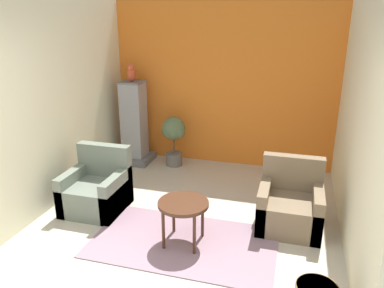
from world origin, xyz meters
The scene contains 10 objects.
wall_back_accent centered at (0.00, 3.73, 1.35)m, with size 3.81×0.06×2.69m.
wall_left centered at (-1.87, 1.85, 1.35)m, with size 0.06×3.70×2.69m.
wall_right centered at (1.87, 1.85, 1.35)m, with size 0.06×3.70×2.69m.
area_rug centered at (0.11, 1.13, 0.01)m, with size 2.09×1.19×0.01m.
coffee_table centered at (0.11, 1.13, 0.46)m, with size 0.57×0.57×0.52m.
armchair_left centered at (-1.23, 1.59, 0.27)m, with size 0.74×0.73×0.82m.
armchair_right centered at (1.24, 1.84, 0.27)m, with size 0.74×0.73×0.82m.
birdcage centered at (-1.45, 3.31, 0.64)m, with size 0.56×0.56×1.42m.
parrot centered at (-1.45, 3.32, 1.55)m, with size 0.14×0.25×0.30m.
potted_plant centered at (-0.74, 3.32, 0.55)m, with size 0.42×0.39×0.86m.
Camera 1 is at (1.20, -2.36, 2.46)m, focal length 35.00 mm.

